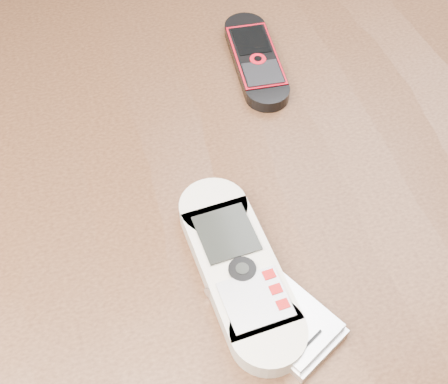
{
  "coord_description": "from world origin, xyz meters",
  "views": [
    {
      "loc": [
        -0.09,
        -0.3,
        1.17
      ],
      "look_at": [
        0.01,
        0.0,
        0.76
      ],
      "focal_mm": 50.0,
      "sensor_mm": 36.0,
      "label": 1
    }
  ],
  "objects": [
    {
      "name": "table",
      "position": [
        0.0,
        0.0,
        0.64
      ],
      "size": [
        1.2,
        0.8,
        0.75
      ],
      "color": "black",
      "rests_on": "ground"
    },
    {
      "name": "nokia_black_red",
      "position": [
        0.08,
        0.15,
        0.76
      ],
      "size": [
        0.06,
        0.14,
        0.01
      ],
      "primitive_type": "cube",
      "rotation": [
        0.0,
        0.0,
        -0.09
      ],
      "color": "black",
      "rests_on": "table"
    },
    {
      "name": "nokia_white",
      "position": [
        -0.01,
        -0.07,
        0.76
      ],
      "size": [
        0.07,
        0.18,
        0.02
      ],
      "primitive_type": "cube",
      "rotation": [
        0.0,
        0.0,
        0.06
      ],
      "color": "beige",
      "rests_on": "table"
    },
    {
      "name": "motorola_razr",
      "position": [
        0.01,
        -0.12,
        0.76
      ],
      "size": [
        0.09,
        0.11,
        0.02
      ],
      "primitive_type": "cube",
      "rotation": [
        0.0,
        0.0,
        0.49
      ],
      "color": "silver",
      "rests_on": "table"
    }
  ]
}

